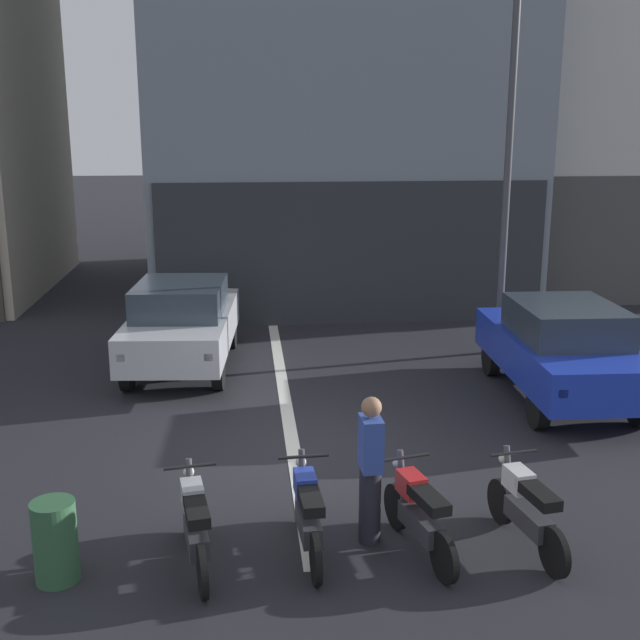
{
  "coord_description": "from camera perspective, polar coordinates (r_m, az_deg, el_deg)",
  "views": [
    {
      "loc": [
        -0.64,
        -10.24,
        4.47
      ],
      "look_at": [
        0.56,
        2.0,
        1.4
      ],
      "focal_mm": 44.62,
      "sensor_mm": 36.0,
      "label": 1
    }
  ],
  "objects": [
    {
      "name": "lane_centre_line",
      "position": [
        16.85,
        -3.23,
        -1.37
      ],
      "size": [
        0.2,
        18.0,
        0.01
      ],
      "primitive_type": "cube",
      "color": "silver",
      "rests_on": "ground"
    },
    {
      "name": "motorcycle_silver_row_leftmost",
      "position": [
        8.52,
        -8.94,
        -14.26
      ],
      "size": [
        0.55,
        1.66,
        0.98
      ],
      "color": "black",
      "rests_on": "ground"
    },
    {
      "name": "car_silver_crossing_near",
      "position": [
        14.87,
        -9.85,
        -0.14
      ],
      "size": [
        2.06,
        4.22,
        1.64
      ],
      "color": "black",
      "rests_on": "ground"
    },
    {
      "name": "trash_bin",
      "position": [
        8.6,
        -18.45,
        -14.83
      ],
      "size": [
        0.44,
        0.44,
        0.85
      ],
      "primitive_type": "cylinder",
      "color": "#2D5938",
      "rests_on": "ground"
    },
    {
      "name": "person_by_motorcycles",
      "position": [
        8.68,
        3.64,
        -10.62
      ],
      "size": [
        0.24,
        0.37,
        1.67
      ],
      "color": "#23232D",
      "rests_on": "ground"
    },
    {
      "name": "motorcycle_red_row_centre",
      "position": [
        8.7,
        7.07,
        -13.56
      ],
      "size": [
        0.58,
        1.64,
        0.98
      ],
      "color": "black",
      "rests_on": "ground"
    },
    {
      "name": "car_black_down_street",
      "position": [
        20.75,
        0.61,
        4.07
      ],
      "size": [
        1.89,
        4.15,
        1.64
      ],
      "color": "black",
      "rests_on": "ground"
    },
    {
      "name": "motorcycle_blue_row_left_mid",
      "position": [
        8.64,
        -0.89,
        -13.66
      ],
      "size": [
        0.55,
        1.67,
        0.98
      ],
      "color": "black",
      "rests_on": "ground"
    },
    {
      "name": "car_blue_parked_kerbside",
      "position": [
        13.59,
        16.93,
        -1.9
      ],
      "size": [
        1.9,
        4.16,
        1.64
      ],
      "color": "black",
      "rests_on": "ground"
    },
    {
      "name": "ground_plane",
      "position": [
        11.19,
        -1.88,
        -9.54
      ],
      "size": [
        120.0,
        120.0,
        0.0
      ],
      "primitive_type": "plane",
      "color": "#232328"
    },
    {
      "name": "street_lamp",
      "position": [
        15.67,
        13.48,
        13.39
      ],
      "size": [
        0.36,
        0.36,
        7.29
      ],
      "color": "#47474C",
      "rests_on": "ground"
    },
    {
      "name": "motorcycle_white_row_right_mid",
      "position": [
        9.01,
        14.56,
        -12.92
      ],
      "size": [
        0.55,
        1.66,
        0.98
      ],
      "color": "black",
      "rests_on": "ground"
    }
  ]
}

